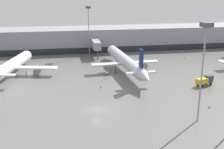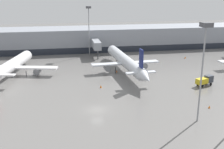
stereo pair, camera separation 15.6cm
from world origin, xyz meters
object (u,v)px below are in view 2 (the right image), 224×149
parked_jet_1 (125,61)px  apron_light_mast_3 (89,17)px  traffic_cone_1 (185,57)px  traffic_cone_0 (209,107)px  traffic_cone_4 (101,86)px  service_truck_2 (205,80)px  parked_jet_0 (12,66)px  apron_light_mast_2 (204,45)px  traffic_cone_2 (117,71)px

parked_jet_1 → apron_light_mast_3: 28.52m
traffic_cone_1 → traffic_cone_0: bearing=-107.8°
traffic_cone_4 → service_truck_2: bearing=-6.4°
parked_jet_0 → service_truck_2: bearing=-97.2°
traffic_cone_4 → apron_light_mast_2: 30.33m
traffic_cone_4 → apron_light_mast_3: (0.88, 38.10, 14.00)m
parked_jet_1 → traffic_cone_1: (25.31, 13.21, -2.97)m
traffic_cone_2 → apron_light_mast_3: bearing=103.1°
traffic_cone_2 → service_truck_2: bearing=-38.8°
traffic_cone_0 → apron_light_mast_3: size_ratio=0.03×
traffic_cone_4 → traffic_cone_2: bearing=63.2°
parked_jet_1 → apron_light_mast_3: apron_light_mast_3 is taller
traffic_cone_0 → traffic_cone_2: bearing=115.3°
apron_light_mast_3 → parked_jet_0: bearing=-138.0°
parked_jet_0 → apron_light_mast_2: (39.42, -37.57, 11.81)m
parked_jet_0 → parked_jet_1: 33.34m
parked_jet_0 → parked_jet_1: parked_jet_1 is taller
parked_jet_1 → traffic_cone_1: size_ratio=59.99×
traffic_cone_4 → apron_light_mast_3: 40.60m
traffic_cone_0 → traffic_cone_1: 45.27m
service_truck_2 → parked_jet_0: bearing=139.7°
apron_light_mast_2 → traffic_cone_0: bearing=44.3°
traffic_cone_1 → traffic_cone_4: traffic_cone_4 is taller
parked_jet_0 → traffic_cone_4: (23.92, -15.75, -2.45)m
traffic_cone_4 → apron_light_mast_3: bearing=88.7°
apron_light_mast_2 → parked_jet_1: bearing=100.0°
service_truck_2 → apron_light_mast_2: 25.62m
traffic_cone_2 → traffic_cone_4: traffic_cone_4 is taller
parked_jet_0 → traffic_cone_2: size_ratio=56.04×
service_truck_2 → traffic_cone_1: (7.81, 29.40, -1.11)m
traffic_cone_2 → traffic_cone_4: (-6.67, -13.20, 0.07)m
traffic_cone_2 → apron_light_mast_3: apron_light_mast_3 is taller
parked_jet_0 → service_truck_2: parked_jet_0 is taller
parked_jet_0 → traffic_cone_2: 30.80m
traffic_cone_2 → parked_jet_1: bearing=-0.1°
parked_jet_0 → traffic_cone_4: bearing=-110.2°
traffic_cone_1 → parked_jet_0: bearing=-169.7°
traffic_cone_4 → traffic_cone_0: bearing=-38.8°
parked_jet_1 → traffic_cone_4: parked_jet_1 is taller
traffic_cone_0 → traffic_cone_4: (-20.77, 16.68, 0.07)m
traffic_cone_4 → parked_jet_0: bearing=146.6°
parked_jet_1 → traffic_cone_2: bearing=86.3°
parked_jet_0 → apron_light_mast_3: (24.81, 22.35, 11.55)m
parked_jet_1 → apron_light_mast_3: (-8.43, 24.90, 11.06)m
parked_jet_1 → apron_light_mast_2: 37.32m
parked_jet_1 → traffic_cone_4: (-9.32, -13.20, -2.95)m
traffic_cone_1 → traffic_cone_4: size_ratio=0.94×
traffic_cone_2 → apron_light_mast_3: (-5.78, 24.90, 14.07)m
parked_jet_1 → traffic_cone_2: size_ratio=69.00×
parked_jet_1 → traffic_cone_1: parked_jet_1 is taller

